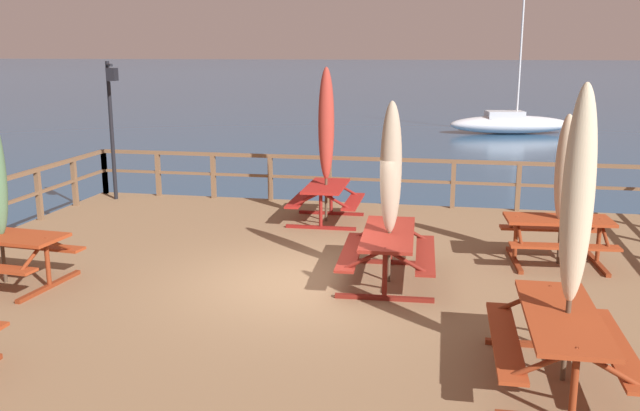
% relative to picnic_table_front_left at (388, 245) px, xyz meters
% --- Properties ---
extents(ground_plane, '(600.00, 600.00, 0.00)m').
position_rel_picnic_table_front_left_xyz_m(ground_plane, '(-1.16, -0.28, -1.19)').
color(ground_plane, navy).
extents(wooden_deck, '(12.87, 11.36, 0.63)m').
position_rel_picnic_table_front_left_xyz_m(wooden_deck, '(-1.16, -0.28, -0.88)').
color(wooden_deck, '#846647').
rests_on(wooden_deck, ground).
extents(railing_waterside_far, '(12.67, 0.10, 1.09)m').
position_rel_picnic_table_front_left_xyz_m(railing_waterside_far, '(-1.16, 5.25, 0.17)').
color(railing_waterside_far, brown).
rests_on(railing_waterside_far, wooden_deck).
extents(picnic_table_front_left, '(1.49, 2.13, 0.78)m').
position_rel_picnic_table_front_left_xyz_m(picnic_table_front_left, '(0.00, 0.00, 0.00)').
color(picnic_table_front_left, maroon).
rests_on(picnic_table_front_left, wooden_deck).
extents(picnic_table_front_right, '(1.43, 2.11, 0.78)m').
position_rel_picnic_table_front_left_xyz_m(picnic_table_front_right, '(2.10, -2.95, 0.00)').
color(picnic_table_front_right, '#993819').
rests_on(picnic_table_front_right, wooden_deck).
extents(picnic_table_back_right, '(1.42, 1.63, 0.78)m').
position_rel_picnic_table_front_left_xyz_m(picnic_table_back_right, '(-1.61, 3.49, -0.01)').
color(picnic_table_back_right, maroon).
rests_on(picnic_table_back_right, wooden_deck).
extents(picnic_table_back_left, '(2.13, 1.58, 0.78)m').
position_rel_picnic_table_front_left_xyz_m(picnic_table_back_left, '(-5.70, -1.22, -0.00)').
color(picnic_table_back_left, '#993819').
rests_on(picnic_table_back_left, wooden_deck).
extents(picnic_table_mid_centre, '(1.78, 1.52, 0.78)m').
position_rel_picnic_table_front_left_xyz_m(picnic_table_mid_centre, '(2.64, 1.43, -0.01)').
color(picnic_table_mid_centre, '#993819').
rests_on(picnic_table_mid_centre, wooden_deck).
extents(patio_umbrella_tall_front, '(0.32, 0.32, 2.73)m').
position_rel_picnic_table_front_left_xyz_m(patio_umbrella_tall_front, '(0.02, -0.04, 1.18)').
color(patio_umbrella_tall_front, '#4C3828').
rests_on(patio_umbrella_tall_front, wooden_deck).
extents(patio_umbrella_tall_back_right, '(0.32, 0.32, 3.14)m').
position_rel_picnic_table_front_left_xyz_m(patio_umbrella_tall_back_right, '(2.16, -2.90, 1.44)').
color(patio_umbrella_tall_back_right, '#4C3828').
rests_on(patio_umbrella_tall_back_right, wooden_deck).
extents(patio_umbrella_tall_mid_left, '(0.32, 0.32, 3.12)m').
position_rel_picnic_table_front_left_xyz_m(patio_umbrella_tall_mid_left, '(-1.61, 3.52, 1.42)').
color(patio_umbrella_tall_mid_left, '#4C3828').
rests_on(patio_umbrella_tall_mid_left, wooden_deck).
extents(patio_umbrella_tall_mid_right, '(0.32, 0.32, 2.47)m').
position_rel_picnic_table_front_left_xyz_m(patio_umbrella_tall_mid_right, '(2.68, 1.41, 1.01)').
color(patio_umbrella_tall_mid_right, '#4C3828').
rests_on(patio_umbrella_tall_mid_right, wooden_deck).
extents(lamp_post_hooked, '(0.48, 0.58, 3.20)m').
position_rel_picnic_table_front_left_xyz_m(lamp_post_hooked, '(-6.78, 4.54, 1.55)').
color(lamp_post_hooked, black).
rests_on(lamp_post_hooked, wooden_deck).
extents(sailboat_distant, '(6.22, 2.87, 7.72)m').
position_rel_picnic_table_front_left_xyz_m(sailboat_distant, '(3.59, 25.51, -0.68)').
color(sailboat_distant, silver).
rests_on(sailboat_distant, ground).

